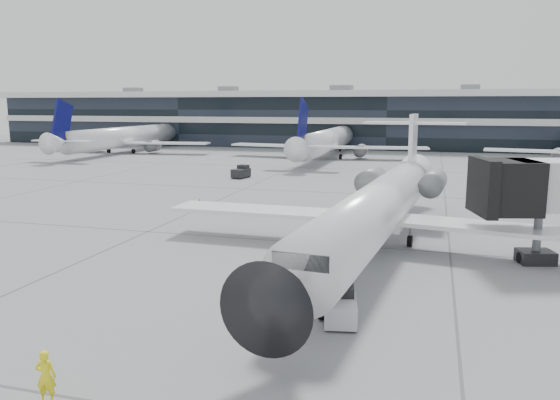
% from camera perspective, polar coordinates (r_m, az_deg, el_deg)
% --- Properties ---
extents(ground, '(220.00, 220.00, 0.00)m').
position_cam_1_polar(ground, '(35.10, 0.77, -4.36)').
color(ground, gray).
rests_on(ground, ground).
extents(terminal, '(170.00, 22.00, 10.00)m').
position_cam_1_polar(terminal, '(115.23, 11.53, 7.99)').
color(terminal, black).
rests_on(terminal, ground).
extents(bg_jet_left, '(32.00, 40.00, 9.60)m').
position_cam_1_polar(bg_jet_left, '(103.38, -15.68, 4.83)').
color(bg_jet_left, white).
rests_on(bg_jet_left, ground).
extents(bg_jet_center, '(32.00, 40.00, 9.60)m').
position_cam_1_polar(bg_jet_center, '(89.85, 4.97, 4.44)').
color(bg_jet_center, white).
rests_on(bg_jet_center, ground).
extents(regional_jet, '(27.36, 34.18, 7.89)m').
position_cam_1_polar(regional_jet, '(33.24, 10.36, -0.58)').
color(regional_jet, white).
rests_on(regional_jet, ground).
extents(ramp_worker, '(0.68, 0.54, 1.64)m').
position_cam_1_polar(ramp_worker, '(18.21, -23.27, -16.57)').
color(ramp_worker, '#FFF01A').
rests_on(ramp_worker, ground).
extents(baggage_tug, '(1.64, 2.35, 1.37)m').
position_cam_1_polar(baggage_tug, '(22.56, 6.34, -11.10)').
color(baggage_tug, silver).
rests_on(baggage_tug, ground).
extents(traffic_cone, '(0.39, 0.39, 0.52)m').
position_cam_1_polar(traffic_cone, '(48.49, -8.42, -0.14)').
color(traffic_cone, '#E5400C').
rests_on(traffic_cone, ground).
extents(far_tug, '(1.88, 2.63, 1.52)m').
position_cam_1_polar(far_tug, '(65.14, -4.07, 2.92)').
color(far_tug, black).
rests_on(far_tug, ground).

